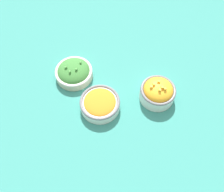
# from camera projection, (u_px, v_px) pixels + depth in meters

# --- Properties ---
(ground_plane) EXTENTS (3.00, 3.00, 0.00)m
(ground_plane) POSITION_uv_depth(u_px,v_px,m) (112.00, 100.00, 1.01)
(ground_plane) COLOR #337F75
(bowl_squash) EXTENTS (0.14, 0.14, 0.09)m
(bowl_squash) POSITION_uv_depth(u_px,v_px,m) (158.00, 92.00, 0.98)
(bowl_squash) COLOR silver
(bowl_squash) RESTS_ON ground_plane
(bowl_broccoli) EXTENTS (0.16, 0.16, 0.07)m
(bowl_broccoli) POSITION_uv_depth(u_px,v_px,m) (74.00, 72.00, 1.05)
(bowl_broccoli) COLOR beige
(bowl_broccoli) RESTS_ON ground_plane
(bowl_carrots) EXTENTS (0.16, 0.16, 0.05)m
(bowl_carrots) POSITION_uv_depth(u_px,v_px,m) (100.00, 103.00, 0.97)
(bowl_carrots) COLOR silver
(bowl_carrots) RESTS_ON ground_plane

